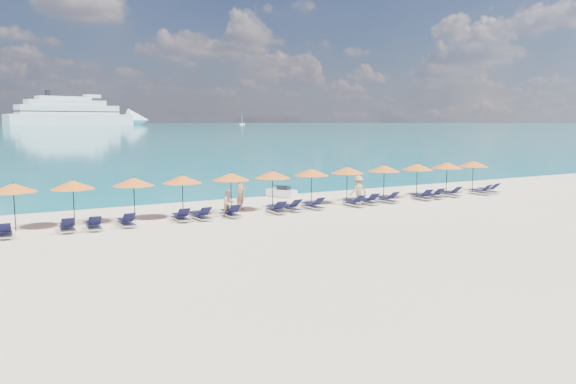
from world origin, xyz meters
TOP-DOWN VIEW (x-y plane):
  - ground at (0.00, 0.00)m, footprint 1400.00×1400.00m
  - cruise_ship at (80.01, 548.25)m, footprint 141.25×55.14m
  - sailboat_near at (122.06, 560.14)m, footprint 5.87×1.96m
  - sailboat_far at (252.42, 560.15)m, footprint 5.99×2.00m
  - jetski at (3.00, 9.20)m, footprint 1.62×2.18m
  - beachgoer_a at (-1.69, 5.49)m, footprint 0.82×0.75m
  - beachgoer_b at (-3.22, 3.64)m, footprint 0.78×0.53m
  - beachgoer_c at (5.36, 3.87)m, footprint 1.14×0.55m
  - umbrella_1 at (-13.30, 4.88)m, footprint 2.10×2.10m
  - umbrella_2 at (-10.74, 4.86)m, footprint 2.10×2.10m
  - umbrella_3 at (-7.88, 4.74)m, footprint 2.10×2.10m
  - umbrella_4 at (-5.37, 4.71)m, footprint 2.10×2.10m
  - umbrella_5 at (-2.61, 4.73)m, footprint 2.10×2.10m
  - umbrella_6 at (-0.09, 4.64)m, footprint 2.10×2.10m
  - umbrella_7 at (2.63, 4.84)m, footprint 2.10×2.10m
  - umbrella_8 at (5.25, 4.91)m, footprint 2.10×2.10m
  - umbrella_9 at (8.08, 4.82)m, footprint 2.10×2.10m
  - umbrella_10 at (10.73, 4.68)m, footprint 2.10×2.10m
  - umbrella_11 at (13.44, 4.71)m, footprint 2.10×2.10m
  - umbrella_12 at (16.06, 4.80)m, footprint 2.10×2.10m
  - lounger_2 at (-13.83, 3.53)m, footprint 0.71×1.73m
  - lounger_3 at (-11.25, 3.60)m, footprint 0.73×1.74m
  - lounger_4 at (-10.11, 3.47)m, footprint 0.73×1.74m
  - lounger_5 at (-8.57, 3.59)m, footprint 0.62×1.70m
  - lounger_6 at (-5.83, 3.69)m, footprint 0.72×1.73m
  - lounger_7 at (-4.82, 3.53)m, footprint 0.74×1.74m
  - lounger_8 at (-3.15, 3.56)m, footprint 0.66×1.71m
  - lounger_9 at (-0.50, 3.43)m, footprint 0.73×1.74m
  - lounger_10 at (0.56, 3.71)m, footprint 0.78×1.75m
  - lounger_11 at (2.05, 3.68)m, footprint 0.74×1.74m
  - lounger_12 at (4.71, 3.37)m, footprint 0.64×1.71m
  - lounger_13 at (5.94, 3.60)m, footprint 0.77×1.75m
  - lounger_14 at (7.37, 3.59)m, footprint 0.77×1.75m
  - lounger_15 at (10.11, 3.49)m, footprint 0.76×1.75m
  - lounger_16 at (11.14, 3.51)m, footprint 0.71×1.73m
  - lounger_17 at (12.76, 3.65)m, footprint 0.65×1.71m
  - lounger_18 at (15.41, 3.45)m, footprint 0.72×1.73m
  - lounger_19 at (16.53, 3.76)m, footprint 0.75×1.74m

SIDE VIEW (x-z plane):
  - ground at x=0.00m, z-range 0.00..0.00m
  - lounger_2 at x=-13.83m, z-range -0.09..0.56m
  - lounger_3 at x=-11.25m, z-range -0.09..0.56m
  - lounger_4 at x=-10.11m, z-range -0.09..0.56m
  - lounger_5 at x=-8.57m, z-range -0.09..0.56m
  - lounger_6 at x=-5.83m, z-range -0.09..0.56m
  - lounger_7 at x=-4.82m, z-range -0.09..0.56m
  - lounger_8 at x=-3.15m, z-range -0.09..0.56m
  - lounger_9 at x=-0.50m, z-range -0.09..0.56m
  - lounger_10 at x=0.56m, z-range -0.09..0.56m
  - lounger_11 at x=2.05m, z-range -0.09..0.56m
  - lounger_12 at x=4.71m, z-range -0.09..0.56m
  - lounger_13 at x=5.94m, z-range -0.09..0.56m
  - lounger_14 at x=7.37m, z-range -0.09..0.56m
  - lounger_15 at x=10.11m, z-range -0.09..0.56m
  - lounger_16 at x=11.14m, z-range -0.09..0.56m
  - lounger_17 at x=12.76m, z-range -0.09..0.56m
  - lounger_18 at x=15.41m, z-range -0.09..0.56m
  - lounger_19 at x=16.53m, z-range -0.09..0.56m
  - jetski at x=3.00m, z-range -0.06..0.67m
  - beachgoer_b at x=-3.22m, z-range 0.00..1.47m
  - beachgoer_c at x=5.36m, z-range 0.00..1.75m
  - beachgoer_a at x=-1.69m, z-range 0.00..1.88m
  - sailboat_near at x=122.06m, z-range -4.28..6.49m
  - sailboat_far at x=252.42m, z-range -4.37..6.62m
  - umbrella_1 at x=-13.30m, z-range 0.88..3.16m
  - umbrella_2 at x=-10.74m, z-range 0.88..3.16m
  - umbrella_3 at x=-7.88m, z-range 0.88..3.16m
  - umbrella_4 at x=-5.37m, z-range 0.88..3.16m
  - umbrella_5 at x=-2.61m, z-range 0.88..3.16m
  - umbrella_6 at x=-0.09m, z-range 0.88..3.16m
  - umbrella_7 at x=2.63m, z-range 0.88..3.16m
  - umbrella_8 at x=5.25m, z-range 0.88..3.16m
  - umbrella_9 at x=8.08m, z-range 0.88..3.16m
  - umbrella_10 at x=10.73m, z-range 0.88..3.16m
  - umbrella_11 at x=13.44m, z-range 0.88..3.16m
  - umbrella_12 at x=16.06m, z-range 0.88..3.16m
  - cruise_ship at x=80.01m, z-range -9.35..29.63m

